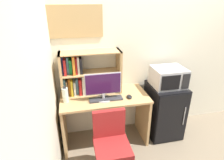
% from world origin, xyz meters
% --- Properties ---
extents(wall_back, '(6.40, 0.04, 2.60)m').
position_xyz_m(wall_back, '(0.40, 0.02, 1.30)').
color(wall_back, silver).
rests_on(wall_back, ground_plane).
extents(wall_left, '(0.04, 4.40, 2.60)m').
position_xyz_m(wall_left, '(-1.62, -1.60, 1.30)').
color(wall_left, silver).
rests_on(wall_left, ground_plane).
extents(desk, '(1.21, 0.59, 0.77)m').
position_xyz_m(desk, '(-0.94, -0.29, 0.53)').
color(desk, tan).
rests_on(desk, ground_plane).
extents(hutch_bookshelf, '(0.83, 0.26, 0.60)m').
position_xyz_m(hutch_bookshelf, '(-1.23, -0.12, 1.06)').
color(hutch_bookshelf, tan).
rests_on(hutch_bookshelf, desk).
extents(monitor, '(0.48, 0.22, 0.38)m').
position_xyz_m(monitor, '(-0.97, -0.37, 0.97)').
color(monitor, '#B7B7BC').
rests_on(monitor, desk).
extents(keyboard, '(0.45, 0.12, 0.02)m').
position_xyz_m(keyboard, '(-0.94, -0.39, 0.78)').
color(keyboard, '#333338').
rests_on(keyboard, desk).
extents(computer_mouse, '(0.07, 0.10, 0.04)m').
position_xyz_m(computer_mouse, '(-0.62, -0.41, 0.79)').
color(computer_mouse, black).
rests_on(computer_mouse, desk).
extents(water_bottle, '(0.08, 0.08, 0.22)m').
position_xyz_m(water_bottle, '(-1.46, -0.34, 0.87)').
color(water_bottle, silver).
rests_on(water_bottle, desk).
extents(mini_fridge, '(0.50, 0.56, 0.84)m').
position_xyz_m(mini_fridge, '(-0.01, -0.29, 0.42)').
color(mini_fridge, black).
rests_on(mini_fridge, ground_plane).
extents(microwave, '(0.45, 0.40, 0.28)m').
position_xyz_m(microwave, '(-0.01, -0.29, 0.97)').
color(microwave, '#ADADB2').
rests_on(microwave, mini_fridge).
extents(desk_chair, '(0.46, 0.46, 0.85)m').
position_xyz_m(desk_chair, '(-0.98, -0.90, 0.38)').
color(desk_chair, black).
rests_on(desk_chair, ground_plane).
extents(wall_corkboard, '(0.76, 0.02, 0.41)m').
position_xyz_m(wall_corkboard, '(-1.29, -0.01, 1.75)').
color(wall_corkboard, tan).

